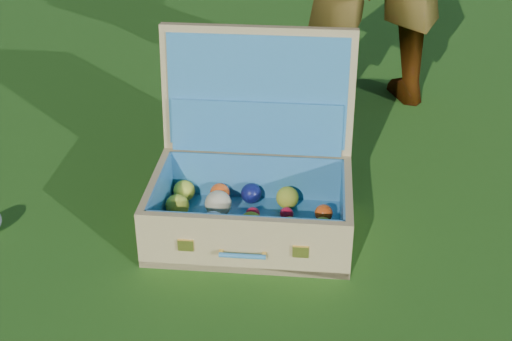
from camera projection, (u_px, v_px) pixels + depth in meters
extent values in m
plane|color=#215114|center=(199.00, 250.00, 1.90)|extent=(60.00, 60.00, 0.00)
cube|color=tan|center=(250.00, 231.00, 1.96)|extent=(0.58, 0.42, 0.02)
cube|color=tan|center=(243.00, 245.00, 1.78)|extent=(0.54, 0.08, 0.16)
cube|color=tan|center=(256.00, 178.00, 2.08)|extent=(0.54, 0.08, 0.16)
cube|color=tan|center=(156.00, 204.00, 1.95)|extent=(0.06, 0.32, 0.16)
cube|color=tan|center=(347.00, 214.00, 1.91)|extent=(0.06, 0.32, 0.16)
cube|color=teal|center=(250.00, 227.00, 1.96)|extent=(0.53, 0.38, 0.01)
cube|color=teal|center=(244.00, 239.00, 1.79)|extent=(0.50, 0.06, 0.14)
cube|color=teal|center=(256.00, 177.00, 2.06)|extent=(0.50, 0.06, 0.14)
cube|color=teal|center=(160.00, 201.00, 1.94)|extent=(0.04, 0.32, 0.14)
cube|color=teal|center=(342.00, 211.00, 1.90)|extent=(0.04, 0.32, 0.14)
cube|color=tan|center=(258.00, 90.00, 1.99)|extent=(0.54, 0.13, 0.36)
cube|color=teal|center=(257.00, 92.00, 1.97)|extent=(0.50, 0.09, 0.32)
cube|color=teal|center=(257.00, 127.00, 2.00)|extent=(0.48, 0.09, 0.15)
cube|color=#F2C659|center=(186.00, 245.00, 1.78)|extent=(0.04, 0.01, 0.03)
cube|color=#F2C659|center=(301.00, 252.00, 1.76)|extent=(0.04, 0.01, 0.03)
cylinder|color=teal|center=(242.00, 256.00, 1.76)|extent=(0.12, 0.03, 0.01)
cube|color=#F2C659|center=(221.00, 253.00, 1.78)|extent=(0.01, 0.02, 0.01)
cube|color=#F2C659|center=(264.00, 255.00, 1.77)|extent=(0.01, 0.02, 0.01)
sphere|color=beige|center=(165.00, 237.00, 1.86)|extent=(0.06, 0.06, 0.06)
sphere|color=gold|center=(208.00, 239.00, 1.84)|extent=(0.06, 0.06, 0.06)
sphere|color=#0E134A|center=(247.00, 242.00, 1.83)|extent=(0.07, 0.07, 0.07)
sphere|color=white|center=(284.00, 243.00, 1.82)|extent=(0.08, 0.08, 0.08)
sphere|color=white|center=(321.00, 246.00, 1.83)|extent=(0.05, 0.05, 0.05)
sphere|color=gold|center=(173.00, 223.00, 1.92)|extent=(0.06, 0.06, 0.06)
sphere|color=white|center=(213.00, 224.00, 1.91)|extent=(0.07, 0.07, 0.07)
sphere|color=gold|center=(251.00, 224.00, 1.91)|extent=(0.06, 0.06, 0.06)
sphere|color=gold|center=(290.00, 226.00, 1.91)|extent=(0.05, 0.05, 0.05)
sphere|color=gold|center=(323.00, 229.00, 1.88)|extent=(0.07, 0.07, 0.07)
sphere|color=gold|center=(177.00, 206.00, 1.99)|extent=(0.07, 0.07, 0.07)
sphere|color=beige|center=(218.00, 204.00, 1.99)|extent=(0.08, 0.08, 0.08)
sphere|color=red|center=(253.00, 214.00, 1.97)|extent=(0.04, 0.04, 0.04)
sphere|color=red|center=(287.00, 214.00, 1.98)|extent=(0.04, 0.04, 0.04)
sphere|color=#FF5415|center=(324.00, 213.00, 1.97)|extent=(0.05, 0.05, 0.05)
sphere|color=gold|center=(184.00, 191.00, 2.06)|extent=(0.06, 0.06, 0.06)
sphere|color=#FF5415|center=(220.00, 193.00, 2.06)|extent=(0.06, 0.06, 0.06)
sphere|color=#0E134A|center=(251.00, 193.00, 2.05)|extent=(0.06, 0.06, 0.06)
sphere|color=gold|center=(287.00, 198.00, 2.03)|extent=(0.06, 0.06, 0.06)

